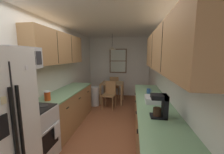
% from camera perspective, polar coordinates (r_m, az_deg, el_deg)
% --- Properties ---
extents(ground_plane, '(12.00, 12.00, 0.00)m').
position_cam_1_polar(ground_plane, '(3.89, -1.33, -17.99)').
color(ground_plane, brown).
extents(wall_left, '(0.10, 9.00, 2.55)m').
position_cam_1_polar(wall_left, '(3.97, -20.99, 1.30)').
color(wall_left, white).
rests_on(wall_left, ground).
extents(wall_right, '(0.10, 9.00, 2.55)m').
position_cam_1_polar(wall_right, '(3.53, 20.69, 0.48)').
color(wall_right, white).
rests_on(wall_right, ground).
extents(wall_back, '(4.40, 0.10, 2.55)m').
position_cam_1_polar(wall_back, '(6.12, 2.89, 4.24)').
color(wall_back, white).
rests_on(wall_back, ground).
extents(ceiling_slab, '(4.40, 9.00, 0.08)m').
position_cam_1_polar(ceiling_slab, '(3.58, -1.49, 22.34)').
color(ceiling_slab, white).
extents(stove_range, '(0.66, 0.63, 1.10)m').
position_cam_1_polar(stove_range, '(2.75, -30.24, -20.07)').
color(stove_range, silver).
rests_on(stove_range, ground).
extents(microwave_over_range, '(0.39, 0.62, 0.34)m').
position_cam_1_polar(microwave_over_range, '(2.52, -34.41, 6.51)').
color(microwave_over_range, silver).
extents(counter_left, '(0.64, 1.97, 0.90)m').
position_cam_1_polar(counter_left, '(3.77, -17.60, -11.83)').
color(counter_left, '#A87A4C').
rests_on(counter_left, ground).
extents(upper_cabinets_left, '(0.33, 2.05, 0.72)m').
position_cam_1_polar(upper_cabinets_left, '(3.57, -21.11, 10.97)').
color(upper_cabinets_left, '#A87A4C').
extents(counter_right, '(0.64, 3.26, 0.90)m').
position_cam_1_polar(counter_right, '(2.81, 16.63, -19.06)').
color(counter_right, '#A87A4C').
rests_on(counter_right, ground).
extents(upper_cabinets_right, '(0.33, 2.94, 0.71)m').
position_cam_1_polar(upper_cabinets_right, '(2.48, 21.47, 10.68)').
color(upper_cabinets_right, '#A87A4C').
extents(dining_table, '(0.82, 0.76, 0.75)m').
position_cam_1_polar(dining_table, '(5.22, 0.09, -3.80)').
color(dining_table, '#A87F51').
rests_on(dining_table, ground).
extents(dining_chair_near, '(0.45, 0.45, 0.90)m').
position_cam_1_polar(dining_chair_near, '(4.68, -1.00, -6.75)').
color(dining_chair_near, '#A87A4C').
rests_on(dining_chair_near, ground).
extents(dining_chair_far, '(0.43, 0.43, 0.90)m').
position_cam_1_polar(dining_chair_far, '(5.81, 0.92, -3.71)').
color(dining_chair_far, '#A87A4C').
rests_on(dining_chair_far, ground).
extents(pendant_light, '(0.28, 0.28, 0.58)m').
position_cam_1_polar(pendant_light, '(5.11, 0.09, 11.80)').
color(pendant_light, black).
extents(back_window, '(0.74, 0.05, 1.04)m').
position_cam_1_polar(back_window, '(6.04, 2.53, 6.68)').
color(back_window, brown).
extents(trash_bin, '(0.29, 0.29, 0.68)m').
position_cam_1_polar(trash_bin, '(4.95, -7.13, -7.92)').
color(trash_bin, silver).
rests_on(trash_bin, ground).
extents(storage_canister, '(0.11, 0.11, 0.18)m').
position_cam_1_polar(storage_canister, '(2.92, -25.23, -7.06)').
color(storage_canister, '#D84C19').
rests_on(storage_canister, counter_left).
extents(dish_towel, '(0.02, 0.16, 0.24)m').
position_cam_1_polar(dish_towel, '(2.67, -21.71, -19.75)').
color(dish_towel, white).
extents(coffee_maker, '(0.22, 0.18, 0.32)m').
position_cam_1_polar(coffee_maker, '(2.04, 19.72, -11.11)').
color(coffee_maker, black).
rests_on(coffee_maker, counter_right).
extents(mug_spare, '(0.13, 0.09, 0.11)m').
position_cam_1_polar(mug_spare, '(3.27, 14.95, -5.62)').
color(mug_spare, '#335999').
rests_on(mug_spare, counter_right).
extents(dish_rack, '(0.28, 0.34, 0.10)m').
position_cam_1_polar(dish_rack, '(2.69, 16.55, -8.88)').
color(dish_rack, silver).
rests_on(dish_rack, counter_right).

